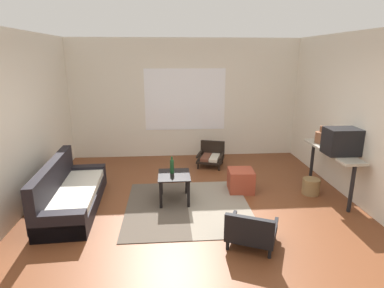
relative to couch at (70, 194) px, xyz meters
name	(u,v)px	position (x,y,z in m)	size (l,w,h in m)	color
ground_plane	(197,216)	(1.95, -0.41, -0.23)	(7.80, 7.80, 0.00)	brown
far_wall_with_window	(185,99)	(1.95, 2.65, 1.12)	(5.60, 0.13, 2.70)	silver
side_wall_right	(367,121)	(4.61, -0.11, 1.12)	(0.12, 6.60, 2.70)	silver
side_wall_left	(8,127)	(-0.71, -0.11, 1.12)	(0.12, 6.60, 2.70)	silver
area_rug	(188,207)	(1.84, -0.10, -0.23)	(1.95, 1.94, 0.01)	#4C4238
couch	(70,194)	(0.00, 0.00, 0.00)	(0.81, 2.00, 0.76)	black
coffee_table	(174,180)	(1.63, 0.14, 0.13)	(0.51, 0.59, 0.46)	black
armchair_by_window	(211,155)	(2.47, 1.86, -0.01)	(0.68, 0.70, 0.50)	black
armchair_striped_foreground	(251,231)	(2.56, -1.23, -0.01)	(0.77, 0.76, 0.49)	black
ottoman_orange	(241,180)	(2.81, 0.45, -0.04)	(0.43, 0.43, 0.39)	#993D28
console_shelf	(332,155)	(4.30, 0.23, 0.46)	(0.36, 1.47, 0.80)	#B2AD9E
crt_television	(342,141)	(4.30, -0.02, 0.77)	(0.51, 0.37, 0.42)	black
clay_vase	(321,137)	(4.30, 0.66, 0.67)	(0.21, 0.21, 0.31)	brown
glass_bottle	(172,166)	(1.60, 0.20, 0.35)	(0.06, 0.06, 0.28)	#194723
wicker_basket	(311,186)	(4.00, 0.23, -0.10)	(0.29, 0.29, 0.27)	olive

